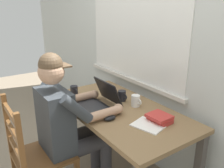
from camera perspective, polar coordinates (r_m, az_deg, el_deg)
back_wall at (r=2.18m, az=11.04°, el=11.59°), size 6.00×0.08×2.60m
desk at (r=2.11m, az=1.57°, el=-8.10°), size 1.37×0.71×0.70m
seated_person at (r=1.96m, az=-10.40°, el=-8.48°), size 0.50×0.60×1.23m
wooden_chair at (r=1.99m, az=-17.63°, el=-15.99°), size 0.42×0.42×0.93m
laptop at (r=2.08m, az=-3.18°, el=-3.96°), size 0.33×0.32×0.22m
computer_mouse at (r=1.86m, az=-0.49°, el=-8.09°), size 0.06×0.10×0.03m
coffee_mug_white at (r=2.09m, az=5.67°, el=-4.00°), size 0.11×0.07×0.10m
coffee_mug_dark at (r=2.19m, az=2.41°, el=-2.83°), size 0.11×0.07×0.10m
coffee_mug_spare at (r=2.35m, az=-8.98°, el=-1.59°), size 0.11×0.07×0.09m
book_stack_main at (r=1.86m, az=11.25°, el=-7.96°), size 0.18×0.16×0.06m
paper_pile_near_laptop at (r=1.81m, az=8.77°, el=-9.62°), size 0.26×0.24×0.01m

